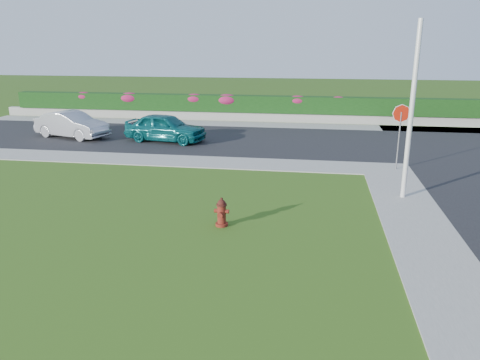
% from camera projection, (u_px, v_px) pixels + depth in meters
% --- Properties ---
extents(ground, '(120.00, 120.00, 0.00)m').
position_uv_depth(ground, '(155.00, 249.00, 12.07)').
color(ground, black).
rests_on(ground, ground).
extents(street_far, '(26.00, 8.00, 0.04)m').
position_uv_depth(street_far, '(152.00, 137.00, 26.07)').
color(street_far, black).
rests_on(street_far, ground).
extents(sidewalk_right, '(2.00, 20.00, 0.04)m').
position_uv_depth(sidewalk_right, '(466.00, 314.00, 9.11)').
color(sidewalk_right, gray).
rests_on(sidewalk_right, ground).
extents(sidewalk_far, '(24.00, 2.00, 0.04)m').
position_uv_depth(sidewalk_far, '(94.00, 158.00, 21.49)').
color(sidewalk_far, gray).
rests_on(sidewalk_far, ground).
extents(curb_corner, '(2.00, 2.00, 0.04)m').
position_uv_depth(curb_corner, '(387.00, 169.00, 19.53)').
color(curb_corner, gray).
rests_on(curb_corner, ground).
extents(sidewalk_beyond, '(34.00, 2.00, 0.04)m').
position_uv_depth(sidewalk_beyond, '(237.00, 124.00, 30.21)').
color(sidewalk_beyond, gray).
rests_on(sidewalk_beyond, ground).
extents(retaining_wall, '(34.00, 0.40, 0.60)m').
position_uv_depth(retaining_wall, '(241.00, 116.00, 31.55)').
color(retaining_wall, gray).
rests_on(retaining_wall, ground).
extents(hedge, '(32.00, 0.90, 1.10)m').
position_uv_depth(hedge, '(241.00, 104.00, 31.40)').
color(hedge, black).
rests_on(hedge, retaining_wall).
extents(fire_hydrant, '(0.43, 0.41, 0.85)m').
position_uv_depth(fire_hydrant, '(222.00, 213.00, 13.45)').
color(fire_hydrant, '#4A0C0B').
rests_on(fire_hydrant, ground).
extents(sedan_teal, '(4.56, 2.47, 1.47)m').
position_uv_depth(sedan_teal, '(165.00, 127.00, 24.75)').
color(sedan_teal, '#0C585C').
rests_on(sedan_teal, street_far).
extents(sedan_silver, '(4.57, 2.72, 1.42)m').
position_uv_depth(sedan_silver, '(72.00, 125.00, 25.76)').
color(sedan_silver, '#A8AAB0').
rests_on(sedan_silver, street_far).
extents(utility_pole, '(0.16, 0.16, 5.83)m').
position_uv_depth(utility_pole, '(411.00, 113.00, 15.18)').
color(utility_pole, silver).
rests_on(utility_pole, ground).
extents(stop_sign, '(0.73, 0.17, 2.73)m').
position_uv_depth(stop_sign, '(401.00, 121.00, 18.92)').
color(stop_sign, slate).
rests_on(stop_sign, ground).
extents(flower_clump_a, '(1.22, 0.78, 0.61)m').
position_uv_depth(flower_clump_a, '(84.00, 96.00, 32.90)').
color(flower_clump_a, '#A11B59').
rests_on(flower_clump_a, hedge).
extents(flower_clump_b, '(1.47, 0.95, 0.74)m').
position_uv_depth(flower_clump_b, '(130.00, 98.00, 32.41)').
color(flower_clump_b, '#A11B59').
rests_on(flower_clump_b, hedge).
extents(flower_clump_c, '(1.34, 0.86, 0.67)m').
position_uv_depth(flower_clump_c, '(194.00, 99.00, 31.71)').
color(flower_clump_c, '#A11B59').
rests_on(flower_clump_c, hedge).
extents(flower_clump_d, '(1.52, 0.98, 0.76)m').
position_uv_depth(flower_clump_d, '(227.00, 100.00, 31.37)').
color(flower_clump_d, '#A11B59').
rests_on(flower_clump_d, hedge).
extents(flower_clump_e, '(1.27, 0.82, 0.63)m').
position_uv_depth(flower_clump_e, '(297.00, 100.00, 30.65)').
color(flower_clump_e, '#A11B59').
rests_on(flower_clump_e, hedge).
extents(flower_clump_f, '(1.07, 0.69, 0.54)m').
position_uv_depth(flower_clump_f, '(338.00, 101.00, 30.25)').
color(flower_clump_f, '#A11B59').
rests_on(flower_clump_f, hedge).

